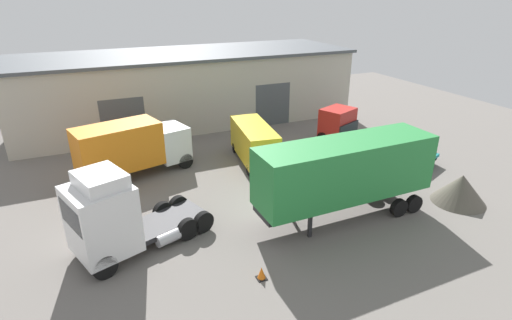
{
  "coord_description": "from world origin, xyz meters",
  "views": [
    {
      "loc": [
        -8.53,
        -15.85,
        10.84
      ],
      "look_at": [
        0.18,
        3.97,
        1.6
      ],
      "focal_mm": 28.0,
      "sensor_mm": 36.0,
      "label": 1
    }
  ],
  "objects": [
    {
      "name": "ground_plane",
      "position": [
        0.0,
        0.0,
        0.0
      ],
      "size": [
        60.0,
        60.0,
        0.0
      ],
      "primitive_type": "plane",
      "color": "slate"
    },
    {
      "name": "gravel_pile",
      "position": [
        9.56,
        -2.54,
        0.82
      ],
      "size": [
        2.88,
        2.88,
        1.64
      ],
      "color": "#565147",
      "rests_on": "ground_plane"
    },
    {
      "name": "warehouse_building",
      "position": [
        0.0,
        18.45,
        3.0
      ],
      "size": [
        28.45,
        9.41,
        5.98
      ],
      "color": "#B7B2A3",
      "rests_on": "ground_plane"
    },
    {
      "name": "traffic_cone",
      "position": [
        -3.07,
        -3.97,
        0.25
      ],
      "size": [
        0.4,
        0.4,
        0.55
      ],
      "color": "black",
      "rests_on": "ground_plane"
    },
    {
      "name": "box_truck_white",
      "position": [
        -6.33,
        8.3,
        1.93
      ],
      "size": [
        7.23,
        4.06,
        3.45
      ],
      "rotation": [
        0.0,
        0.0,
        0.26
      ],
      "color": "silver",
      "rests_on": "ground_plane"
    },
    {
      "name": "container_trailer_green",
      "position": [
        2.71,
        -1.3,
        2.64
      ],
      "size": [
        9.22,
        2.63,
        4.18
      ],
      "rotation": [
        0.0,
        0.0,
        -3.13
      ],
      "color": "#28843D",
      "rests_on": "ground_plane"
    },
    {
      "name": "flatbed_truck_red",
      "position": [
        9.2,
        6.86,
        1.29
      ],
      "size": [
        5.38,
        8.58,
        2.71
      ],
      "rotation": [
        0.0,
        0.0,
        1.96
      ],
      "color": "red",
      "rests_on": "ground_plane"
    },
    {
      "name": "delivery_van_yellow",
      "position": [
        1.43,
        7.05,
        1.4
      ],
      "size": [
        2.73,
        5.85,
        2.57
      ],
      "rotation": [
        0.0,
        0.0,
        -1.7
      ],
      "color": "yellow",
      "rests_on": "ground_plane"
    },
    {
      "name": "tractor_unit_white",
      "position": [
        -8.23,
        0.04,
        1.93
      ],
      "size": [
        6.55,
        4.38,
        4.08
      ],
      "rotation": [
        0.0,
        0.0,
        -2.8
      ],
      "color": "silver",
      "rests_on": "ground_plane"
    },
    {
      "name": "oil_drum",
      "position": [
        5.1,
        3.63,
        0.44
      ],
      "size": [
        0.58,
        0.58,
        0.88
      ],
      "color": "#33519E",
      "rests_on": "ground_plane"
    }
  ]
}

